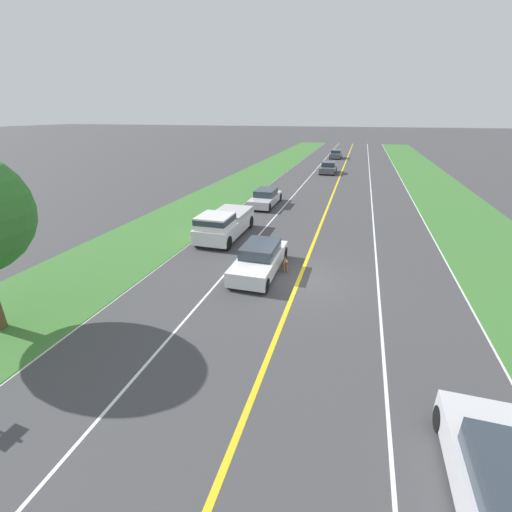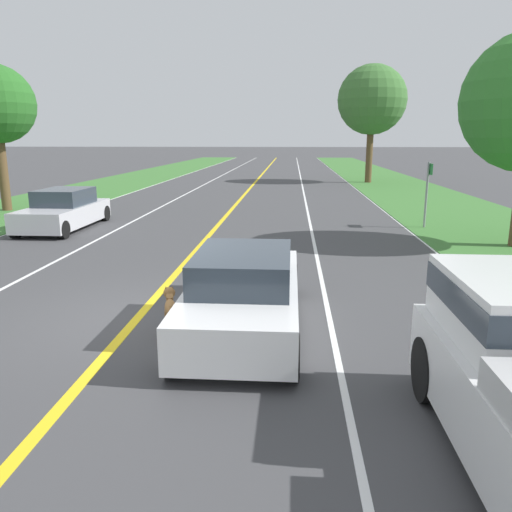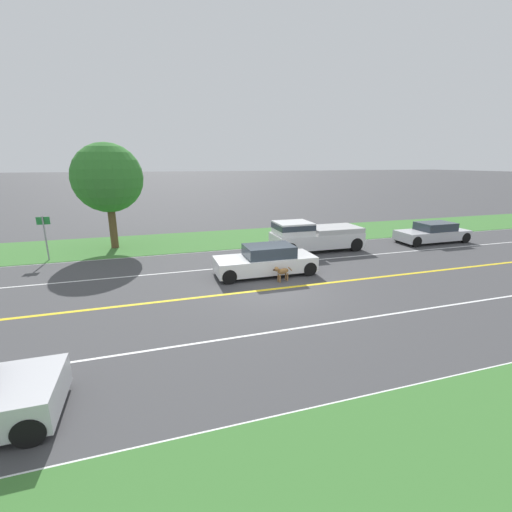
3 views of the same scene
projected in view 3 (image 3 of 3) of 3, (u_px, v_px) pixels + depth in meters
ground_plane at (274, 289)px, 14.22m from camera, size 400.00×400.00×0.00m
centre_divider_line at (274, 289)px, 14.22m from camera, size 0.18×160.00×0.01m
lane_edge_line_right at (234, 249)px, 20.67m from camera, size 0.14×160.00×0.01m
lane_edge_line_left at (381, 394)px, 7.77m from camera, size 0.14×160.00×0.01m
lane_dash_same_dir at (251, 266)px, 17.44m from camera, size 0.10×160.00×0.01m
lane_dash_oncoming at (312, 326)px, 11.00m from camera, size 0.10×160.00×0.01m
grass_verge_right at (224, 239)px, 23.43m from camera, size 6.00×160.00×0.03m
ego_car at (266, 261)px, 15.98m from camera, size 1.84×4.65×1.38m
dog at (282, 271)px, 14.99m from camera, size 0.39×1.02×0.74m
pickup_truck at (313, 235)px, 20.26m from camera, size 2.13×5.34×1.78m
car_trailing_near at (433, 233)px, 22.45m from camera, size 1.83×4.78×1.30m
roadside_tree_right_near at (108, 178)px, 19.97m from camera, size 4.01×4.01×6.23m
street_sign at (45, 233)px, 18.01m from camera, size 0.11×0.64×2.39m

